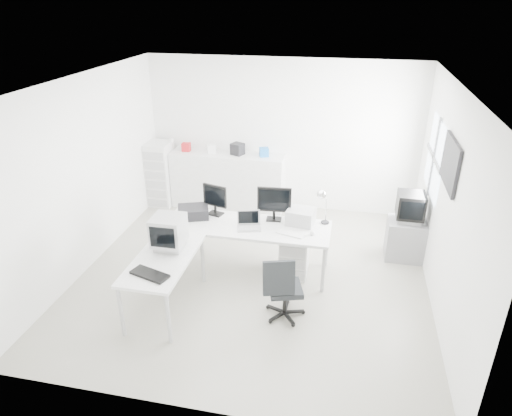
% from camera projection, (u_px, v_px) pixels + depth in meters
% --- Properties ---
extents(floor, '(5.00, 5.00, 0.01)m').
position_uv_depth(floor, '(253.00, 274.00, 6.80)').
color(floor, beige).
rests_on(floor, ground).
extents(ceiling, '(5.00, 5.00, 0.01)m').
position_uv_depth(ceiling, '(253.00, 83.00, 5.59)').
color(ceiling, white).
rests_on(ceiling, back_wall).
extents(back_wall, '(5.00, 0.02, 2.80)m').
position_uv_depth(back_wall, '(282.00, 136.00, 8.41)').
color(back_wall, white).
rests_on(back_wall, floor).
extents(left_wall, '(0.02, 5.00, 2.80)m').
position_uv_depth(left_wall, '(86.00, 174.00, 6.66)').
color(left_wall, white).
rests_on(left_wall, floor).
extents(right_wall, '(0.02, 5.00, 2.80)m').
position_uv_depth(right_wall, '(447.00, 204.00, 5.73)').
color(right_wall, white).
rests_on(right_wall, floor).
extents(window, '(0.02, 1.20, 1.10)m').
position_uv_depth(window, '(435.00, 158.00, 6.71)').
color(window, white).
rests_on(window, right_wall).
extents(wall_picture, '(0.04, 0.90, 0.60)m').
position_uv_depth(wall_picture, '(450.00, 163.00, 5.61)').
color(wall_picture, black).
rests_on(wall_picture, right_wall).
extents(main_desk, '(2.40, 0.80, 0.75)m').
position_uv_depth(main_desk, '(247.00, 247.00, 6.77)').
color(main_desk, white).
rests_on(main_desk, floor).
extents(side_desk, '(0.70, 1.40, 0.75)m').
position_uv_depth(side_desk, '(165.00, 283.00, 5.95)').
color(side_desk, white).
rests_on(side_desk, floor).
extents(drawer_pedestal, '(0.40, 0.50, 0.60)m').
position_uv_depth(drawer_pedestal, '(294.00, 255.00, 6.72)').
color(drawer_pedestal, white).
rests_on(drawer_pedestal, floor).
extents(inkjet_printer, '(0.54, 0.48, 0.16)m').
position_uv_depth(inkjet_printer, '(193.00, 212.00, 6.82)').
color(inkjet_printer, black).
rests_on(inkjet_printer, main_desk).
extents(lcd_monitor_small, '(0.44, 0.33, 0.49)m').
position_uv_depth(lcd_monitor_small, '(215.00, 199.00, 6.82)').
color(lcd_monitor_small, black).
rests_on(lcd_monitor_small, main_desk).
extents(lcd_monitor_large, '(0.51, 0.23, 0.52)m').
position_uv_depth(lcd_monitor_large, '(274.00, 204.00, 6.65)').
color(lcd_monitor_large, black).
rests_on(lcd_monitor_large, main_desk).
extents(laptop, '(0.45, 0.46, 0.24)m').
position_uv_depth(laptop, '(249.00, 221.00, 6.46)').
color(laptop, '#B7B7BA').
rests_on(laptop, main_desk).
extents(white_keyboard, '(0.41, 0.22, 0.02)m').
position_uv_depth(white_keyboard, '(290.00, 234.00, 6.35)').
color(white_keyboard, white).
rests_on(white_keyboard, main_desk).
extents(white_mouse, '(0.07, 0.07, 0.07)m').
position_uv_depth(white_mouse, '(312.00, 233.00, 6.33)').
color(white_mouse, white).
rests_on(white_mouse, main_desk).
extents(laser_printer, '(0.43, 0.38, 0.22)m').
position_uv_depth(laser_printer, '(301.00, 216.00, 6.61)').
color(laser_printer, '#A7A7A7').
rests_on(laser_printer, main_desk).
extents(desk_lamp, '(0.16, 0.16, 0.45)m').
position_uv_depth(desk_lamp, '(326.00, 209.00, 6.57)').
color(desk_lamp, silver).
rests_on(desk_lamp, main_desk).
extents(crt_monitor, '(0.43, 0.43, 0.49)m').
position_uv_depth(crt_monitor, '(169.00, 232.00, 5.91)').
color(crt_monitor, '#B7B7BA').
rests_on(crt_monitor, side_desk).
extents(black_keyboard, '(0.52, 0.33, 0.03)m').
position_uv_depth(black_keyboard, '(150.00, 274.00, 5.43)').
color(black_keyboard, black).
rests_on(black_keyboard, side_desk).
extents(office_chair, '(0.66, 0.66, 0.92)m').
position_uv_depth(office_chair, '(285.00, 286.00, 5.74)').
color(office_chair, '#26292B').
rests_on(office_chair, floor).
extents(tv_cabinet, '(0.58, 0.48, 0.64)m').
position_uv_depth(tv_cabinet, '(405.00, 239.00, 7.11)').
color(tv_cabinet, gray).
rests_on(tv_cabinet, floor).
extents(crt_tv, '(0.50, 0.48, 0.45)m').
position_uv_depth(crt_tv, '(410.00, 208.00, 6.88)').
color(crt_tv, black).
rests_on(crt_tv, tv_cabinet).
extents(sideboard, '(2.15, 0.54, 1.07)m').
position_uv_depth(sideboard, '(228.00, 180.00, 8.73)').
color(sideboard, white).
rests_on(sideboard, floor).
extents(clutter_box_a, '(0.16, 0.15, 0.15)m').
position_uv_depth(clutter_box_a, '(186.00, 147.00, 8.61)').
color(clutter_box_a, red).
rests_on(clutter_box_a, sideboard).
extents(clutter_box_b, '(0.20, 0.19, 0.16)m').
position_uv_depth(clutter_box_b, '(212.00, 149.00, 8.52)').
color(clutter_box_b, white).
rests_on(clutter_box_b, sideboard).
extents(clutter_box_c, '(0.27, 0.26, 0.21)m').
position_uv_depth(clutter_box_c, '(238.00, 149.00, 8.42)').
color(clutter_box_c, black).
rests_on(clutter_box_c, sideboard).
extents(clutter_box_d, '(0.20, 0.19, 0.16)m').
position_uv_depth(clutter_box_d, '(264.00, 152.00, 8.33)').
color(clutter_box_d, blue).
rests_on(clutter_box_d, sideboard).
extents(clutter_bottle, '(0.07, 0.07, 0.22)m').
position_uv_depth(clutter_bottle, '(172.00, 144.00, 8.69)').
color(clutter_bottle, white).
rests_on(clutter_bottle, sideboard).
extents(filing_cabinet, '(0.44, 0.52, 1.25)m').
position_uv_depth(filing_cabinet, '(161.00, 174.00, 8.81)').
color(filing_cabinet, white).
rests_on(filing_cabinet, floor).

